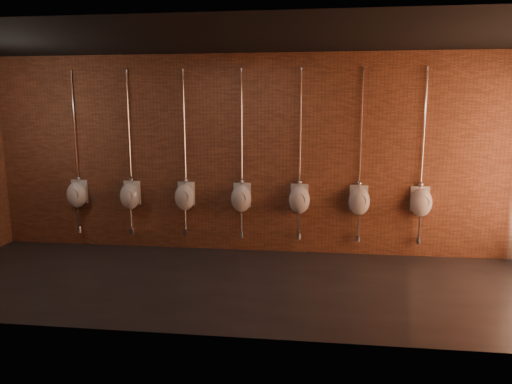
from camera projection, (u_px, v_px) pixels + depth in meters
The scene contains 9 objects.
ground at pixel (232, 283), 6.21m from camera, with size 8.50×8.50×0.00m, color black.
room_shell at pixel (230, 134), 5.86m from camera, with size 8.54×3.04×3.22m.
urinal_0 at pixel (77, 194), 7.74m from camera, with size 0.36×0.32×2.71m.
urinal_1 at pixel (130, 195), 7.63m from camera, with size 0.36×0.32×2.71m.
urinal_2 at pixel (185, 196), 7.52m from camera, with size 0.36×0.32×2.71m.
urinal_3 at pixel (241, 197), 7.41m from camera, with size 0.36×0.32×2.71m.
urinal_4 at pixel (299, 199), 7.30m from camera, with size 0.36×0.32×2.71m.
urinal_5 at pixel (359, 200), 7.19m from camera, with size 0.36×0.32×2.71m.
urinal_6 at pixel (421, 201), 7.08m from camera, with size 0.36×0.32×2.71m.
Camera 1 is at (1.03, -5.81, 2.30)m, focal length 32.00 mm.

